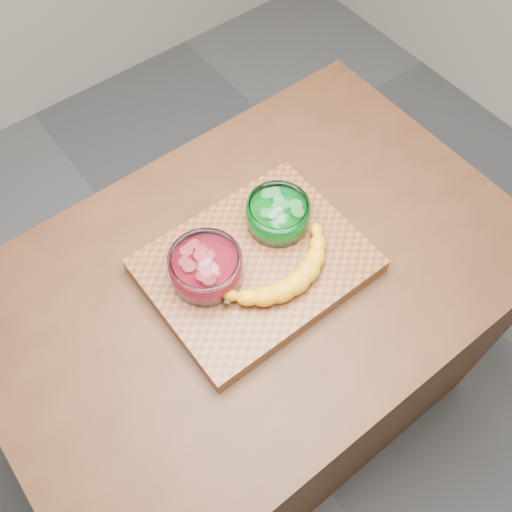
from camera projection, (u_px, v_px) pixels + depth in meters
ground at (256, 398)px, 2.01m from camera, size 3.50×3.50×0.00m
counter at (256, 349)px, 1.62m from camera, size 1.20×0.80×0.90m
cutting_board at (256, 266)px, 1.22m from camera, size 0.45×0.35×0.04m
bowl_red at (206, 268)px, 1.16m from camera, size 0.15×0.15×0.07m
bowl_green at (278, 214)px, 1.23m from camera, size 0.14×0.14×0.06m
banana at (284, 272)px, 1.17m from camera, size 0.31×0.14×0.04m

